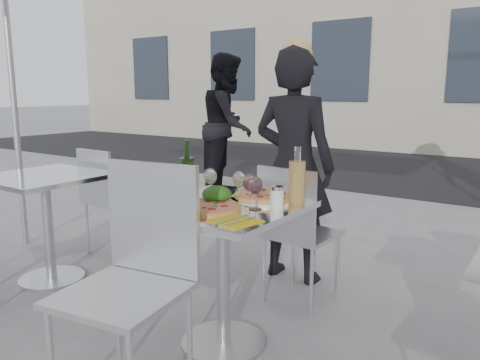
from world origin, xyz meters
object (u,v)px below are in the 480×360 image
Objects in this scene: wineglass_red_b at (255,187)px; napkin_left at (145,207)px; wineglass_white_a at (211,177)px; napkin_right at (236,221)px; main_table at (223,245)px; wineglass_white_b at (239,180)px; wineglass_red_a at (250,184)px; pizza_near at (206,207)px; sugar_shaker at (277,198)px; salad_plate at (217,196)px; chair_far at (295,224)px; woman_diner at (294,166)px; pizza_far at (265,196)px; side_chair_lfar at (107,193)px; carafe at (297,182)px; side_table_left at (46,205)px; pedestrian_a at (228,125)px; wine_bottle at (187,174)px; chair_near at (137,264)px.

napkin_left is (-0.45, -0.27, -0.11)m from wineglass_red_b.
napkin_right is (0.37, -0.30, -0.11)m from wineglass_white_a.
wineglass_red_b reaches higher than main_table.
wineglass_white_b is 1.00× the size of wineglass_red_a.
sugar_shaker is (0.27, 0.20, 0.04)m from pizza_near.
wineglass_white_b reaches higher than salad_plate.
chair_far reaches higher than sugar_shaker.
woman_diner is at bearing -56.62° from chair_far.
wineglass_red_a is (0.26, -0.03, 0.00)m from wineglass_white_a.
woman_diner is 1.00m from salad_plate.
side_chair_lfar is at bearing 167.88° from pizza_far.
carafe is at bearing 14.24° from napkin_left.
pizza_far reaches higher than napkin_right.
napkin_right is at bearing -68.29° from wineglass_red_a.
pizza_near is 1.60× the size of napkin_right.
side_table_left is at bearing -177.95° from wineglass_red_a.
pedestrian_a is at bearing 124.65° from wineglass_white_a.
wine_bottle is 1.87× the size of wineglass_white_b.
side_chair_lfar is at bearing 135.29° from chair_near.
salad_plate is 0.93× the size of napkin_left.
wineglass_red_a reaches higher than chair_far.
woman_diner is at bearing 90.28° from wineglass_white_a.
carafe is 1.23× the size of napkin_left.
side_table_left is at bearing 151.24° from chair_near.
main_table is 0.36m from wineglass_white_a.
side_chair_lfar is 0.54× the size of woman_diner.
carafe is 0.46m from wineglass_white_a.
chair_near is 0.84m from carafe.
woman_diner is 7.24× the size of salad_plate.
chair_far is 0.71m from wineglass_red_b.
side_table_left is 3.60× the size of napkin_right.
chair_near is 3.46× the size of carafe.
wine_bottle is 0.49m from wineglass_red_b.
napkin_left is 1.14× the size of napkin_right.
pedestrian_a reaches higher than pizza_near.
chair_near is 0.78m from pizza_far.
pedestrian_a is 3.61m from pizza_far.
carafe is 0.13m from sugar_shaker.
wine_bottle reaches higher than sugar_shaker.
pizza_far is 1.22× the size of wine_bottle.
wineglass_red_b is at bearing -8.07° from wine_bottle.
side_chair_lfar is 1.66m from salad_plate.
salad_plate is (-0.16, -0.20, 0.02)m from pizza_far.
napkin_right is (0.20, -0.32, -0.11)m from wineglass_white_b.
wineglass_white_a is at bearing -167.61° from carafe.
wineglass_white_a is 0.33m from wineglass_red_b.
wine_bottle is at bearing -170.21° from carafe.
pedestrian_a is at bearing -43.16° from chair_far.
wine_bottle is at bearing 164.78° from main_table.
wineglass_red_a is (0.18, 0.58, 0.27)m from chair_near.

